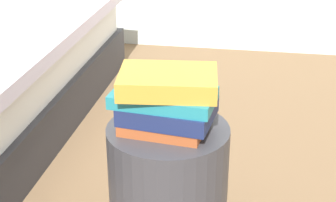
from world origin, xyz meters
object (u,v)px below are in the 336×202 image
object	(u,v)px
book_teal	(164,98)
book_ochre	(168,81)
book_navy	(167,110)
side_table	(168,194)
book_rust	(164,124)

from	to	relation	value
book_teal	book_ochre	size ratio (longest dim) A/B	1.05
book_navy	book_ochre	distance (m)	0.09
side_table	book_navy	bearing A→B (deg)	140.45
side_table	book_navy	distance (m)	0.28
book_rust	book_navy	xyz separation A→B (m)	(0.01, 0.01, 0.04)
book_navy	book_ochre	world-z (taller)	book_ochre
book_navy	book_teal	bearing A→B (deg)	-126.55
book_teal	book_ochre	world-z (taller)	book_ochre
book_teal	side_table	bearing A→B (deg)	39.10
book_ochre	book_teal	bearing A→B (deg)	-134.30
side_table	book_teal	xyz separation A→B (m)	(-0.01, -0.01, 0.32)
side_table	book_navy	xyz separation A→B (m)	(-0.00, 0.00, 0.28)
book_rust	book_teal	size ratio (longest dim) A/B	0.82
side_table	book_rust	xyz separation A→B (m)	(-0.01, -0.01, 0.24)
book_rust	book_teal	bearing A→B (deg)	-125.80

